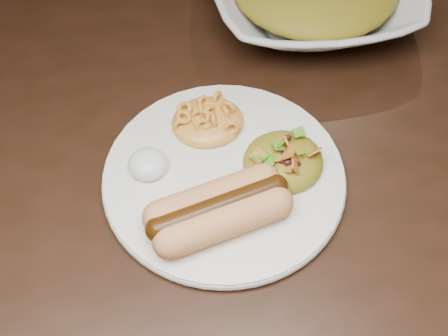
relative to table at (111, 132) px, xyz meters
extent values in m
plane|color=#321D12|center=(0.00, 0.00, -0.66)|extent=(4.00, 4.00, 0.00)
cube|color=black|center=(0.00, 0.00, 0.07)|extent=(1.60, 0.90, 0.04)
cylinder|color=black|center=(0.72, 0.37, -0.30)|extent=(0.07, 0.07, 0.71)
cylinder|color=white|center=(0.11, -0.17, 0.10)|extent=(0.32, 0.32, 0.01)
cylinder|color=#FE9960|center=(0.09, -0.24, 0.12)|extent=(0.11, 0.05, 0.03)
cylinder|color=#FE9960|center=(0.09, -0.20, 0.12)|extent=(0.11, 0.05, 0.03)
cylinder|color=#442206|center=(0.09, -0.22, 0.13)|extent=(0.12, 0.04, 0.02)
ellipsoid|color=#F2A34A|center=(0.11, -0.10, 0.12)|extent=(0.09, 0.09, 0.03)
ellipsoid|color=white|center=(0.04, -0.15, 0.12)|extent=(0.05, 0.05, 0.02)
ellipsoid|color=#AB5A04|center=(0.17, -0.17, 0.12)|extent=(0.08, 0.08, 0.03)
camera|label=1|loc=(0.02, -0.52, 0.63)|focal=50.00mm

